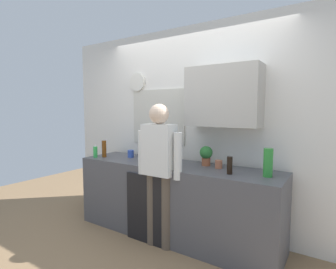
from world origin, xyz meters
TOP-DOWN VIEW (x-y plane):
  - ground_plane at (0.00, 0.00)m, footprint 8.00×8.00m
  - kitchen_counter at (0.00, 0.30)m, footprint 2.53×0.64m
  - dishwasher_panel at (-0.16, -0.03)m, footprint 0.56×0.02m
  - back_wall_assembly at (0.06, 0.70)m, footprint 4.13×0.42m
  - coffee_maker at (-0.51, 0.53)m, footprint 0.20×0.20m
  - bottle_clear_soda at (1.08, 0.30)m, footprint 0.09×0.09m
  - bottle_dark_sauce at (0.73, 0.20)m, footprint 0.06×0.06m
  - bottle_amber_beer at (-1.05, 0.18)m, footprint 0.06×0.06m
  - cup_blue_mug at (-0.73, 0.36)m, footprint 0.08×0.08m
  - cup_yellow_cup at (-0.08, 0.32)m, footprint 0.07×0.07m
  - cup_terracotta_mug at (0.54, 0.38)m, footprint 0.08×0.08m
  - mixing_bowl at (0.00, 0.10)m, footprint 0.22×0.22m
  - potted_plant at (0.36, 0.44)m, footprint 0.15×0.15m
  - dish_soap at (-1.13, 0.10)m, footprint 0.06×0.06m
  - person_at_sink at (0.00, 0.00)m, footprint 0.57×0.22m

SIDE VIEW (x-z plane):
  - ground_plane at x=0.00m, z-range 0.00..0.00m
  - dishwasher_panel at x=-0.16m, z-range 0.00..0.80m
  - kitchen_counter at x=0.00m, z-range 0.00..0.89m
  - mixing_bowl at x=0.00m, z-range 0.89..0.97m
  - cup_yellow_cup at x=-0.08m, z-range 0.89..0.97m
  - cup_terracotta_mug at x=0.54m, z-range 0.89..0.98m
  - cup_blue_mug at x=-0.73m, z-range 0.89..0.99m
  - person_at_sink at x=0.00m, z-range 0.15..1.75m
  - dish_soap at x=-1.13m, z-range 0.87..1.05m
  - bottle_dark_sauce at x=0.73m, z-range 0.89..1.07m
  - bottle_amber_beer at x=-1.05m, z-range 0.89..1.12m
  - potted_plant at x=0.36m, z-range 0.90..1.13m
  - bottle_clear_soda at x=1.08m, z-range 0.89..1.17m
  - coffee_maker at x=-0.51m, z-range 0.87..1.20m
  - back_wall_assembly at x=0.06m, z-range 0.06..2.66m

